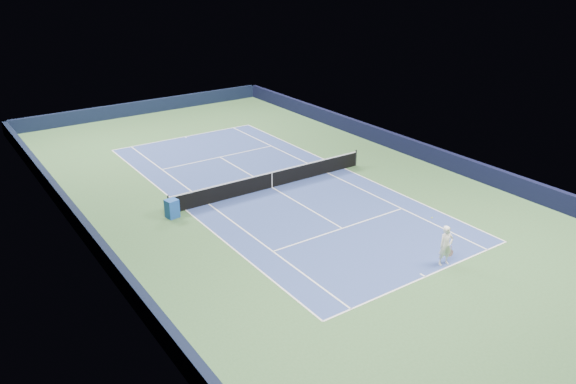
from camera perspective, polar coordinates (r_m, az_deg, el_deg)
ground at (r=32.67m, az=-1.64°, el=0.46°), size 40.00×40.00×0.00m
wall_far at (r=49.52m, az=-14.40°, el=8.34°), size 22.00×0.35×1.10m
wall_right at (r=39.05m, az=11.83°, el=4.67°), size 0.35×40.00×1.10m
wall_left at (r=28.59m, az=-20.18°, el=-3.31°), size 0.35×40.00×1.10m
court_surface at (r=32.67m, az=-1.64°, el=0.46°), size 10.97×23.77×0.01m
baseline_far at (r=42.56m, az=-10.45°, el=5.55°), size 10.97×0.08×0.00m
baseline_near at (r=24.62m, az=13.80°, el=-8.36°), size 10.97×0.08×0.00m
sideline_doubles_right at (r=35.73m, az=5.76°, el=2.39°), size 0.08×23.77×0.00m
sideline_doubles_left at (r=30.30m, az=-10.37°, el=-1.81°), size 0.08×23.77×0.00m
sideline_singles_right at (r=34.91m, az=4.03°, el=1.95°), size 0.08×23.77×0.00m
sideline_singles_left at (r=30.82m, az=-8.06°, el=-1.21°), size 0.08×23.77×0.00m
service_line_far at (r=37.85m, az=-6.94°, el=3.55°), size 8.23×0.08×0.00m
service_line_near at (r=28.00m, az=5.54°, el=-3.69°), size 8.23×0.08×0.00m
center_service_line at (r=32.67m, az=-1.64°, el=0.47°), size 0.08×12.80×0.00m
center_mark_far at (r=42.42m, az=-10.36°, el=5.50°), size 0.08×0.30×0.00m
center_mark_near at (r=24.71m, az=13.54°, el=-8.22°), size 0.08×0.30×0.00m
tennis_net at (r=32.48m, az=-1.65°, el=1.28°), size 12.90×0.10×1.07m
sponsor_cube at (r=29.44m, az=-11.70°, el=-1.65°), size 0.68×0.63×0.98m
tennis_player at (r=25.34m, az=15.75°, el=-5.26°), size 0.86×1.32×1.86m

